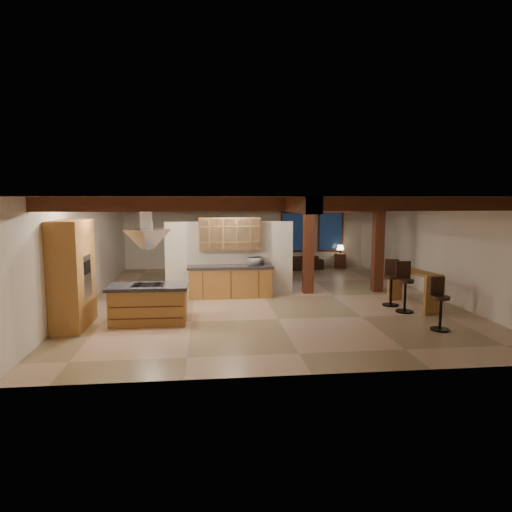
{
  "coord_description": "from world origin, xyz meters",
  "views": [
    {
      "loc": [
        -1.7,
        -13.03,
        2.85
      ],
      "look_at": [
        -0.2,
        0.5,
        1.16
      ],
      "focal_mm": 32.0,
      "sensor_mm": 36.0,
      "label": 1
    }
  ],
  "objects_px": {
    "bar_counter": "(413,282)",
    "kitchen_island": "(149,303)",
    "dining_table": "(258,272)",
    "sofa": "(298,262)"
  },
  "relations": [
    {
      "from": "sofa",
      "to": "bar_counter",
      "type": "bearing_deg",
      "value": 94.85
    },
    {
      "from": "dining_table",
      "to": "kitchen_island",
      "type": "bearing_deg",
      "value": -113.33
    },
    {
      "from": "sofa",
      "to": "bar_counter",
      "type": "height_order",
      "value": "bar_counter"
    },
    {
      "from": "kitchen_island",
      "to": "sofa",
      "type": "distance_m",
      "value": 9.21
    },
    {
      "from": "kitchen_island",
      "to": "dining_table",
      "type": "xyz_separation_m",
      "value": [
        3.12,
        5.01,
        -0.1
      ]
    },
    {
      "from": "dining_table",
      "to": "bar_counter",
      "type": "relative_size",
      "value": 1.04
    },
    {
      "from": "sofa",
      "to": "dining_table",
      "type": "bearing_deg",
      "value": 44.57
    },
    {
      "from": "kitchen_island",
      "to": "sofa",
      "type": "relative_size",
      "value": 0.93
    },
    {
      "from": "bar_counter",
      "to": "kitchen_island",
      "type": "bearing_deg",
      "value": -173.09
    },
    {
      "from": "kitchen_island",
      "to": "dining_table",
      "type": "distance_m",
      "value": 5.9
    }
  ]
}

